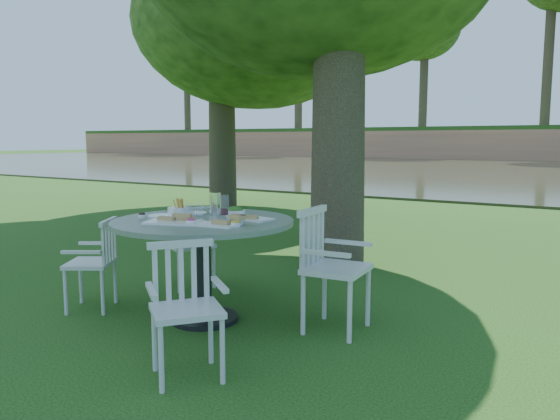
% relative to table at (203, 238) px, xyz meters
% --- Properties ---
extents(ground, '(140.00, 140.00, 0.00)m').
position_rel_table_xyz_m(ground, '(0.19, 0.67, -0.70)').
color(ground, '#12390C').
rests_on(ground, ground).
extents(table, '(1.48, 1.48, 0.85)m').
position_rel_table_xyz_m(table, '(0.00, 0.00, 0.00)').
color(table, black).
rests_on(table, ground).
extents(chair_ne, '(0.50, 0.52, 0.96)m').
position_rel_table_xyz_m(chair_ne, '(0.93, 0.37, -0.13)').
color(chair_ne, silver).
rests_on(chair_ne, ground).
extents(chair_nw, '(0.55, 0.56, 0.84)m').
position_rel_table_xyz_m(chair_nw, '(-0.74, 0.70, -0.21)').
color(chair_nw, silver).
rests_on(chair_nw, ground).
extents(chair_sw, '(0.54, 0.55, 0.80)m').
position_rel_table_xyz_m(chair_sw, '(-0.99, -0.26, -0.23)').
color(chair_sw, silver).
rests_on(chair_sw, ground).
extents(chair_se, '(0.58, 0.58, 0.84)m').
position_rel_table_xyz_m(chair_se, '(0.56, -0.85, -0.20)').
color(chair_se, silver).
rests_on(chair_se, ground).
extents(tableware, '(1.05, 0.84, 0.21)m').
position_rel_table_xyz_m(tableware, '(-0.05, 0.06, 0.19)').
color(tableware, white).
rests_on(tableware, table).
extents(river, '(100.00, 28.00, 0.12)m').
position_rel_table_xyz_m(river, '(0.19, 23.67, -0.70)').
color(river, '#30321E').
rests_on(river, ground).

